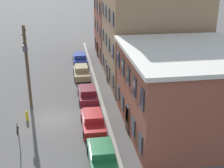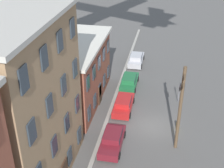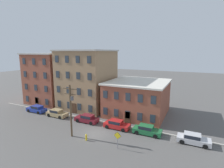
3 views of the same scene
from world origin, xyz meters
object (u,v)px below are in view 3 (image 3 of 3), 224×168
(caution_sign, at_px, (118,137))
(fire_hydrant, at_px, (86,137))
(car_silver, at_px, (193,139))
(car_maroon, at_px, (87,118))
(car_green, at_px, (147,130))
(utility_pole, at_px, (71,108))
(car_tan, at_px, (57,113))
(car_red, at_px, (117,124))
(car_blue, at_px, (37,109))

(caution_sign, relative_size, fire_hydrant, 2.50)
(car_silver, bearing_deg, caution_sign, -147.14)
(car_maroon, xyz_separation_m, car_green, (11.10, 0.10, 0.00))
(utility_pole, relative_size, fire_hydrant, 8.35)
(car_maroon, distance_m, caution_sign, 10.44)
(car_tan, xyz_separation_m, caution_sign, (15.70, -5.54, 0.85))
(car_red, xyz_separation_m, utility_pole, (-4.98, -5.55, 3.77))
(car_tan, xyz_separation_m, fire_hydrant, (10.69, -5.51, -0.27))
(car_maroon, distance_m, fire_hydrant, 6.79)
(car_tan, relative_size, car_silver, 1.00)
(car_blue, xyz_separation_m, car_red, (18.79, 0.04, 0.00))
(car_blue, distance_m, car_red, 18.79)
(car_maroon, xyz_separation_m, car_silver, (17.71, 0.09, 0.00))
(car_maroon, bearing_deg, caution_sign, -33.51)
(fire_hydrant, bearing_deg, utility_pole, 177.34)
(car_green, bearing_deg, car_blue, -179.59)
(car_silver, height_order, caution_sign, caution_sign)
(car_tan, relative_size, car_green, 1.00)
(car_tan, bearing_deg, car_green, 0.94)
(car_tan, height_order, utility_pole, utility_pole)
(car_blue, bearing_deg, car_maroon, 0.33)
(car_blue, xyz_separation_m, car_silver, (30.53, 0.16, 0.00))
(car_tan, distance_m, car_maroon, 7.03)
(car_red, bearing_deg, fire_hydrant, -112.02)
(car_tan, xyz_separation_m, utility_pole, (8.01, -5.38, 3.77))
(car_maroon, height_order, car_silver, same)
(caution_sign, bearing_deg, car_red, 115.41)
(car_red, distance_m, car_silver, 11.74)
(car_tan, distance_m, utility_pole, 10.36)
(car_blue, bearing_deg, car_green, 0.41)
(car_maroon, relative_size, fire_hydrant, 4.58)
(car_blue, bearing_deg, car_silver, 0.31)
(car_maroon, bearing_deg, car_tan, -178.35)
(caution_sign, bearing_deg, car_blue, 165.23)
(car_blue, bearing_deg, utility_pole, -21.75)
(caution_sign, distance_m, utility_pole, 8.22)
(car_green, height_order, fire_hydrant, car_green)
(car_tan, relative_size, car_maroon, 1.00)
(car_green, distance_m, car_silver, 6.61)
(car_red, xyz_separation_m, caution_sign, (2.71, -5.71, 0.85))
(car_silver, bearing_deg, car_maroon, -179.71)
(car_maroon, height_order, utility_pole, utility_pole)
(car_red, bearing_deg, car_blue, -179.88)
(car_blue, height_order, fire_hydrant, car_blue)
(car_green, relative_size, caution_sign, 1.83)
(caution_sign, distance_m, fire_hydrant, 5.13)
(car_red, relative_size, utility_pole, 0.55)
(car_maroon, bearing_deg, car_blue, -179.67)
(car_blue, xyz_separation_m, utility_pole, (13.81, -5.51, 3.77))
(car_blue, distance_m, utility_pole, 15.34)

